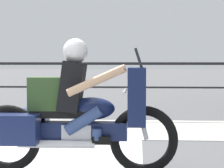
# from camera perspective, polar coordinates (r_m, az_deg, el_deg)

# --- Properties ---
(sidewalk_band) EXTENTS (44.00, 2.40, 0.01)m
(sidewalk_band) POSITION_cam_1_polar(r_m,az_deg,el_deg) (8.52, -7.12, -5.71)
(sidewalk_band) COLOR #B7B2A8
(sidewalk_band) RESTS_ON ground
(fence_railing) EXTENTS (36.00, 0.05, 1.26)m
(fence_railing) POSITION_cam_1_polar(r_m,az_deg,el_deg) (10.04, -5.43, 1.30)
(fence_railing) COLOR black
(fence_railing) RESTS_ON ground
(motorcycle) EXTENTS (2.38, 0.76, 1.56)m
(motorcycle) POSITION_cam_1_polar(r_m,az_deg,el_deg) (5.07, -4.86, -3.85)
(motorcycle) COLOR black
(motorcycle) RESTS_ON ground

